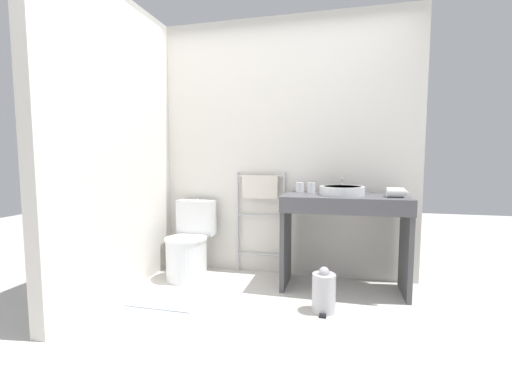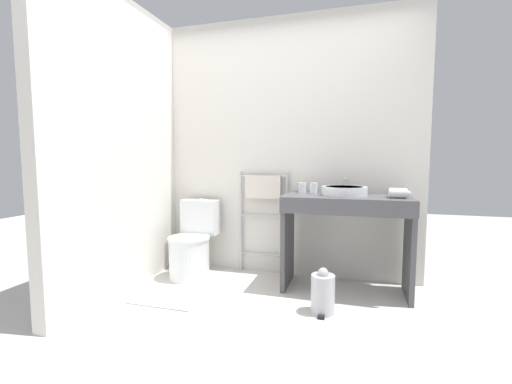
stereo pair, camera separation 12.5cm
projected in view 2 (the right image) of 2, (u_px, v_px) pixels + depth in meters
The scene contains 13 objects.
ground_plane at pixel (238, 339), 2.22m from camera, with size 12.00×12.00×0.00m, color silver.
wall_back at pixel (284, 148), 3.47m from camera, with size 2.67×0.12×2.56m, color silver.
wall_side at pixel (130, 147), 3.11m from camera, with size 0.12×2.04×2.56m, color silver.
toilet at pixel (192, 246), 3.43m from camera, with size 0.41×0.56×0.76m.
towel_radiator at pixel (263, 199), 3.46m from camera, with size 0.51×0.06×1.04m.
vanity_counter at pixel (346, 226), 2.99m from camera, with size 1.08×0.54×0.85m.
sink_basin at pixel (344, 191), 3.01m from camera, with size 0.40×0.40×0.08m.
faucet at pixel (345, 183), 3.19m from camera, with size 0.02×0.10×0.14m.
cup_near_wall at pixel (302, 188), 3.27m from camera, with size 0.08×0.08×0.09m.
cup_near_edge at pixel (314, 188), 3.20m from camera, with size 0.07×0.07×0.10m.
hair_dryer at pixel (398, 193), 2.80m from camera, with size 0.18×0.19×0.08m.
trash_bin at pixel (323, 293), 2.60m from camera, with size 0.18×0.21×0.35m.
bath_mat at pixel (168, 299), 2.86m from camera, with size 0.56×0.36×0.01m, color #B2BCCC.
Camera 2 is at (0.71, -2.00, 1.17)m, focal length 24.00 mm.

